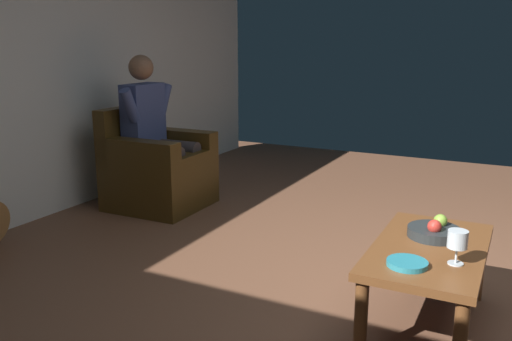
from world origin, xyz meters
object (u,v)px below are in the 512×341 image
(person_seated, at_px, (155,128))
(decorative_dish, at_px, (407,263))
(wine_glass_near, at_px, (457,241))
(coffee_table, at_px, (428,259))
(fruit_bowl, at_px, (435,231))
(armchair, at_px, (156,170))

(person_seated, relative_size, decorative_dish, 7.07)
(person_seated, xyz_separation_m, wine_glass_near, (1.20, 2.57, -0.15))
(coffee_table, xyz_separation_m, wine_glass_near, (0.17, 0.14, 0.18))
(wine_glass_near, relative_size, fruit_bowl, 0.60)
(person_seated, distance_m, wine_glass_near, 2.84)
(armchair, height_order, coffee_table, armchair)
(armchair, xyz_separation_m, coffee_table, (1.03, 2.44, 0.04))
(wine_glass_near, xyz_separation_m, fruit_bowl, (-0.31, -0.14, -0.08))
(person_seated, bearing_deg, wine_glass_near, 63.96)
(fruit_bowl, bearing_deg, wine_glass_near, 24.78)
(armchair, height_order, fruit_bowl, armchair)
(armchair, relative_size, decorative_dish, 4.68)
(coffee_table, bearing_deg, person_seated, -113.01)
(person_seated, xyz_separation_m, decorative_dish, (1.32, 2.38, -0.25))
(person_seated, height_order, fruit_bowl, person_seated)
(armchair, relative_size, coffee_table, 0.89)
(armchair, height_order, decorative_dish, armchair)
(coffee_table, xyz_separation_m, fruit_bowl, (-0.14, -0.00, 0.10))
(wine_glass_near, xyz_separation_m, decorative_dish, (0.12, -0.19, -0.10))
(wine_glass_near, bearing_deg, person_seated, -115.00)
(coffee_table, bearing_deg, fruit_bowl, -179.10)
(armchair, distance_m, coffee_table, 2.65)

